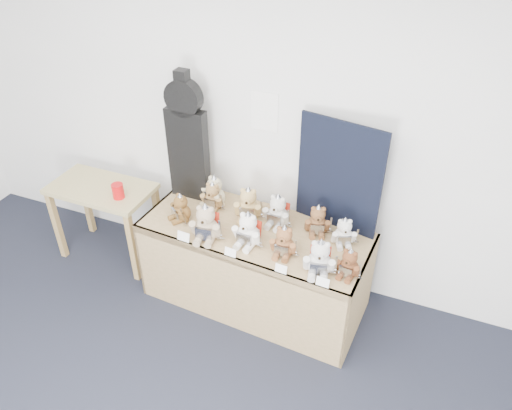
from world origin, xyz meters
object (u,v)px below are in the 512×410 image
at_px(teddy_front_far_right, 320,259).
at_px(teddy_back_right, 318,221).
at_px(display_table, 251,251).
at_px(teddy_front_left, 206,224).
at_px(teddy_front_centre, 248,231).
at_px(teddy_back_left, 214,192).
at_px(guitar_case, 187,139).
at_px(teddy_front_end, 349,264).
at_px(teddy_front_right, 284,242).
at_px(teddy_back_far_left, 213,197).
at_px(teddy_back_centre_right, 277,212).
at_px(side_table, 103,199).
at_px(teddy_front_far_left, 181,209).
at_px(red_cup, 118,191).
at_px(teddy_back_centre_left, 248,205).
at_px(teddy_back_end, 344,233).

relative_size(teddy_front_far_right, teddy_back_right, 1.14).
distance_m(display_table, teddy_front_left, 0.42).
bearing_deg(teddy_front_far_right, display_table, 150.06).
xyz_separation_m(teddy_front_centre, teddy_back_left, (-0.44, 0.35, -0.00)).
xyz_separation_m(guitar_case, teddy_front_end, (1.41, -0.45, -0.42)).
height_order(teddy_front_right, teddy_back_left, teddy_back_left).
bearing_deg(teddy_back_right, teddy_back_far_left, 163.34).
distance_m(teddy_front_end, teddy_back_centre_right, 0.71).
distance_m(side_table, teddy_front_far_left, 0.88).
bearing_deg(teddy_back_left, teddy_back_right, 20.79).
xyz_separation_m(teddy_front_far_left, teddy_front_end, (1.32, -0.13, -0.00)).
relative_size(red_cup, teddy_front_end, 0.53).
relative_size(teddy_back_centre_left, teddy_back_right, 1.14).
relative_size(red_cup, teddy_front_right, 0.48).
xyz_separation_m(teddy_front_far_left, teddy_front_centre, (0.59, -0.08, 0.02)).
bearing_deg(display_table, teddy_front_right, -16.40).
xyz_separation_m(guitar_case, teddy_front_right, (0.94, -0.41, -0.41)).
xyz_separation_m(teddy_front_left, teddy_back_right, (0.72, 0.37, -0.02)).
bearing_deg(teddy_front_far_right, teddy_front_far_left, 160.10).
xyz_separation_m(side_table, teddy_front_far_left, (0.85, -0.13, 0.22)).
bearing_deg(teddy_front_centre, teddy_front_end, 1.15).
xyz_separation_m(side_table, teddy_front_end, (2.17, -0.26, 0.21)).
distance_m(side_table, teddy_back_far_left, 1.03).
relative_size(display_table, side_table, 2.02).
bearing_deg(side_table, teddy_back_far_left, 5.85).
xyz_separation_m(teddy_back_centre_left, teddy_back_right, (0.54, 0.02, -0.01)).
xyz_separation_m(teddy_back_left, teddy_back_centre_left, (0.32, -0.06, 0.00)).
height_order(teddy_front_left, teddy_back_end, teddy_front_left).
relative_size(red_cup, teddy_back_left, 0.44).
distance_m(side_table, red_cup, 0.31).
height_order(side_table, teddy_front_right, teddy_front_right).
bearing_deg(teddy_front_centre, teddy_front_left, -164.83).
distance_m(teddy_back_left, teddy_back_far_left, 0.05).
height_order(teddy_back_left, teddy_back_end, teddy_back_left).
relative_size(side_table, teddy_front_centre, 2.93).
bearing_deg(teddy_back_centre_left, side_table, 172.45).
height_order(display_table, teddy_back_right, teddy_back_right).
xyz_separation_m(teddy_back_centre_left, teddy_back_end, (0.75, -0.04, -0.02)).
height_order(display_table, side_table, side_table).
height_order(teddy_front_left, teddy_front_right, teddy_front_left).
height_order(teddy_front_far_left, teddy_front_centre, teddy_front_centre).
bearing_deg(teddy_back_right, guitar_case, 158.22).
xyz_separation_m(teddy_front_right, teddy_back_left, (-0.71, 0.36, 0.01)).
distance_m(teddy_front_right, teddy_back_left, 0.80).
bearing_deg(teddy_front_right, teddy_front_far_left, 170.89).
bearing_deg(teddy_front_left, guitar_case, 119.68).
height_order(red_cup, teddy_front_far_left, teddy_front_far_left).
bearing_deg(red_cup, teddy_back_end, 3.82).
bearing_deg(teddy_front_far_right, teddy_front_left, 165.85).
xyz_separation_m(red_cup, teddy_front_far_right, (1.75, -0.23, 0.05)).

